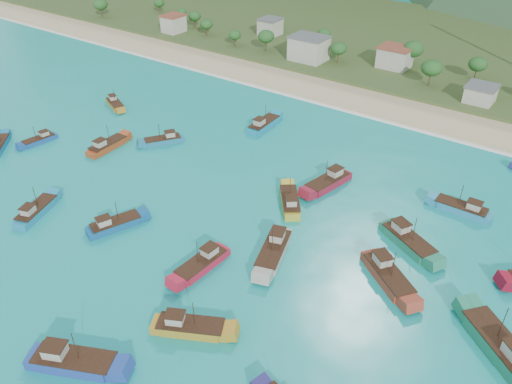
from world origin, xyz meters
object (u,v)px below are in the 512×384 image
Objects in this scene: boat_6 at (189,328)px; boat_15 at (290,202)px; boat_2 at (408,241)px; boat_1 at (36,211)px; boat_9 at (115,104)px; boat_14 at (274,251)px; boat_22 at (107,146)px; boat_7 at (388,276)px; boat_10 at (328,183)px; boat_13 at (115,225)px; boat_5 at (164,141)px; boat_26 at (73,362)px; boat_12 at (202,264)px; boat_11 at (462,209)px; boat_8 at (39,140)px; boat_32 at (264,125)px; boat_21 at (500,347)px.

boat_6 is 36.06m from boat_15.
boat_2 is 23.76m from boat_15.
boat_1 is 1.13× the size of boat_9.
boat_22 is (-53.92, 8.96, -0.16)m from boat_14.
boat_7 is 0.96× the size of boat_10.
boat_14 reaches higher than boat_9.
boat_5 is at bearing 140.34° from boat_13.
boat_26 reaches higher than boat_15.
boat_10 is 35.18m from boat_12.
boat_13 is at bearing 129.90° from boat_11.
boat_5 is 0.81× the size of boat_7.
boat_10 is 60.29m from boat_26.
boat_1 reaches higher than boat_8.
boat_14 is 54.66m from boat_22.
boat_13 is 0.83× the size of boat_26.
boat_1 is at bearing -106.72° from boat_32.
boat_6 is at bearing 0.80° from boat_13.
boat_9 is 0.79× the size of boat_10.
boat_14 reaches higher than boat_2.
boat_5 is 0.83× the size of boat_32.
boat_14 reaches higher than boat_12.
boat_22 is at bearing -147.09° from boat_6.
boat_5 is 1.10× the size of boat_8.
boat_21 is at bearing 31.43° from boat_13.
boat_5 reaches higher than boat_9.
boat_32 reaches higher than boat_6.
boat_14 is 50.11m from boat_32.
boat_7 reaches higher than boat_15.
boat_14 is (0.48, 21.13, 0.14)m from boat_6.
boat_7 is 25.96m from boat_15.
boat_11 reaches higher than boat_15.
boat_10 reaches higher than boat_22.
boat_2 is 57.74m from boat_26.
boat_8 is 0.66× the size of boat_21.
boat_1 is 0.85× the size of boat_26.
boat_2 is 1.14× the size of boat_11.
boat_11 is 1.01× the size of boat_13.
boat_9 is 0.89× the size of boat_11.
boat_5 is 60.03m from boat_6.
boat_26 reaches higher than boat_14.
boat_26 is at bearing -131.70° from boat_15.
boat_15 reaches higher than boat_9.
boat_15 is (-28.50, -17.60, -0.01)m from boat_11.
boat_5 is at bearing -128.36° from boat_32.
boat_1 is at bearing 152.03° from boat_8.
boat_26 is at bearing -30.04° from boat_13.
boat_5 is 27.74m from boat_9.
boat_21 reaches higher than boat_14.
boat_13 is (-51.07, -42.95, -0.06)m from boat_11.
boat_15 is (65.89, -12.29, 0.15)m from boat_9.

